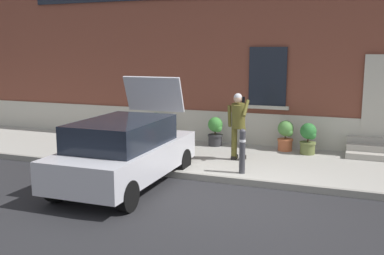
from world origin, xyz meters
name	(u,v)px	position (x,y,z in m)	size (l,w,h in m)	color
ground_plane	(235,198)	(0.00, 0.00, 0.00)	(80.00, 80.00, 0.00)	#232326
sidewalk	(264,163)	(0.00, 2.80, 0.07)	(24.00, 3.60, 0.15)	#99968E
curb_edge	(246,182)	(0.00, 0.94, 0.07)	(24.00, 0.12, 0.15)	gray
building_facade	(285,24)	(0.01, 5.29, 3.73)	(24.00, 1.52, 7.50)	brown
entrance_stoop	(382,150)	(2.87, 4.23, 0.34)	(1.81, 0.96, 0.48)	#9E998E
hatchback_car_silver	(125,151)	(-2.47, -0.06, 0.80)	(1.82, 4.08, 2.34)	#B7B7BF
bollard_near_person	(242,149)	(-0.21, 1.35, 0.71)	(0.15, 0.15, 1.04)	#333338
person_on_phone	(238,122)	(-0.63, 2.50, 1.15)	(0.51, 0.50, 1.75)	#514C1E
planter_cream	(156,125)	(-3.77, 4.19, 0.61)	(0.44, 0.44, 0.86)	beige
planter_charcoal	(215,131)	(-1.72, 3.99, 0.61)	(0.44, 0.44, 0.86)	#2D2D30
planter_terracotta	(286,135)	(0.33, 4.07, 0.61)	(0.44, 0.44, 0.86)	#B25B38
planter_olive	(308,138)	(0.98, 3.87, 0.61)	(0.44, 0.44, 0.86)	#606B38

